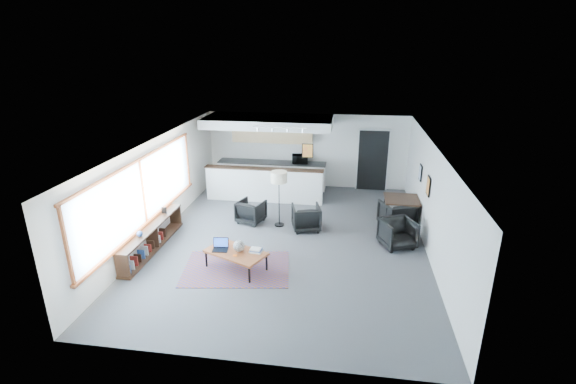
# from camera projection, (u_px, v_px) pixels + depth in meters

# --- Properties ---
(room) EXTENTS (7.02, 9.02, 2.62)m
(room) POSITION_uv_depth(u_px,v_px,m) (288.00, 194.00, 10.56)
(room) COLOR #4C4C4F
(room) RESTS_ON ground
(window) EXTENTS (0.10, 5.95, 1.66)m
(window) POSITION_uv_depth(u_px,v_px,m) (143.00, 193.00, 10.15)
(window) COLOR #8CBFFF
(window) RESTS_ON room
(console) EXTENTS (0.35, 3.00, 0.80)m
(console) POSITION_uv_depth(u_px,v_px,m) (151.00, 238.00, 10.37)
(console) COLOR #311C11
(console) RESTS_ON floor
(kitchenette) EXTENTS (4.20, 1.96, 2.60)m
(kitchenette) POSITION_uv_depth(u_px,v_px,m) (269.00, 153.00, 14.15)
(kitchenette) COLOR white
(kitchenette) RESTS_ON floor
(doorway) EXTENTS (1.10, 0.12, 2.15)m
(doorway) POSITION_uv_depth(u_px,v_px,m) (373.00, 160.00, 14.43)
(doorway) COLOR black
(doorway) RESTS_ON room
(track_light) EXTENTS (1.60, 0.07, 0.15)m
(track_light) POSITION_uv_depth(u_px,v_px,m) (280.00, 128.00, 12.27)
(track_light) COLOR silver
(track_light) RESTS_ON room
(wall_art_lower) EXTENTS (0.03, 0.38, 0.48)m
(wall_art_lower) POSITION_uv_depth(u_px,v_px,m) (428.00, 186.00, 10.37)
(wall_art_lower) COLOR black
(wall_art_lower) RESTS_ON room
(wall_art_upper) EXTENTS (0.03, 0.34, 0.44)m
(wall_art_upper) POSITION_uv_depth(u_px,v_px,m) (420.00, 173.00, 11.60)
(wall_art_upper) COLOR black
(wall_art_upper) RESTS_ON room
(kilim_rug) EXTENTS (2.61, 1.96, 0.01)m
(kilim_rug) POSITION_uv_depth(u_px,v_px,m) (237.00, 268.00, 9.62)
(kilim_rug) COLOR #553440
(kilim_rug) RESTS_ON floor
(coffee_table) EXTENTS (1.55, 1.24, 0.45)m
(coffee_table) POSITION_uv_depth(u_px,v_px,m) (236.00, 253.00, 9.48)
(coffee_table) COLOR brown
(coffee_table) RESTS_ON floor
(laptop) EXTENTS (0.38, 0.33, 0.25)m
(laptop) POSITION_uv_depth(u_px,v_px,m) (221.00, 246.00, 9.57)
(laptop) COLOR black
(laptop) RESTS_ON coffee_table
(ceramic_pot) EXTENTS (0.26, 0.26, 0.26)m
(ceramic_pot) POSITION_uv_depth(u_px,v_px,m) (239.00, 246.00, 9.45)
(ceramic_pot) COLOR gray
(ceramic_pot) RESTS_ON coffee_table
(book_stack) EXTENTS (0.31, 0.26, 0.09)m
(book_stack) POSITION_uv_depth(u_px,v_px,m) (256.00, 250.00, 9.45)
(book_stack) COLOR silver
(book_stack) RESTS_ON coffee_table
(coaster) EXTENTS (0.11, 0.11, 0.01)m
(coaster) POSITION_uv_depth(u_px,v_px,m) (235.00, 255.00, 9.29)
(coaster) COLOR #E5590C
(coaster) RESTS_ON coffee_table
(armchair_left) EXTENTS (0.86, 0.83, 0.72)m
(armchair_left) POSITION_uv_depth(u_px,v_px,m) (251.00, 210.00, 12.00)
(armchair_left) COLOR black
(armchair_left) RESTS_ON floor
(armchair_right) EXTENTS (0.90, 0.86, 0.77)m
(armchair_right) POSITION_uv_depth(u_px,v_px,m) (306.00, 216.00, 11.53)
(armchair_right) COLOR black
(armchair_right) RESTS_ON floor
(floor_lamp) EXTENTS (0.56, 0.56, 1.59)m
(floor_lamp) POSITION_uv_depth(u_px,v_px,m) (279.00, 179.00, 11.42)
(floor_lamp) COLOR black
(floor_lamp) RESTS_ON floor
(dining_table) EXTENTS (0.95, 0.95, 0.80)m
(dining_table) POSITION_uv_depth(u_px,v_px,m) (402.00, 201.00, 11.69)
(dining_table) COLOR #311C11
(dining_table) RESTS_ON floor
(dining_chair_near) EXTENTS (0.85, 0.83, 0.68)m
(dining_chair_near) POSITION_uv_depth(u_px,v_px,m) (398.00, 234.00, 10.56)
(dining_chair_near) COLOR black
(dining_chair_near) RESTS_ON floor
(dining_chair_far) EXTENTS (0.91, 0.89, 0.73)m
(dining_chair_far) POSITION_uv_depth(u_px,v_px,m) (397.00, 215.00, 11.65)
(dining_chair_far) COLOR black
(dining_chair_far) RESTS_ON floor
(microwave) EXTENTS (0.57, 0.37, 0.36)m
(microwave) POSITION_uv_depth(u_px,v_px,m) (300.00, 158.00, 14.51)
(microwave) COLOR black
(microwave) RESTS_ON kitchenette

